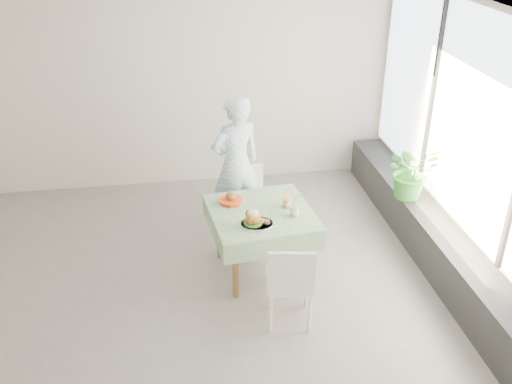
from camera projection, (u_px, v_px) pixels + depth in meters
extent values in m
plane|color=slate|center=(182.00, 287.00, 6.00)|extent=(6.00, 6.00, 0.00)
plane|color=white|center=(161.00, 13.00, 4.68)|extent=(6.00, 6.00, 0.00)
cube|color=beige|center=(167.00, 87.00, 7.52)|extent=(6.00, 0.02, 2.80)
cube|color=beige|center=(186.00, 357.00, 3.16)|extent=(6.00, 0.02, 2.80)
cube|color=beige|center=(472.00, 147.00, 5.76)|extent=(0.02, 5.00, 2.80)
cube|color=#D1E0F9|center=(473.00, 124.00, 5.63)|extent=(0.01, 4.80, 2.18)
cube|color=black|center=(436.00, 244.00, 6.27)|extent=(0.40, 4.80, 0.50)
cube|color=brown|center=(261.00, 214.00, 5.93)|extent=(1.00, 1.00, 0.04)
cube|color=beige|center=(262.00, 212.00, 5.92)|extent=(1.15, 1.15, 0.01)
cube|color=white|center=(251.00, 200.00, 6.84)|extent=(0.38, 0.38, 0.04)
cube|color=white|center=(248.00, 179.00, 6.89)|extent=(0.37, 0.05, 0.37)
cube|color=white|center=(290.00, 281.00, 5.33)|extent=(0.49, 0.49, 0.04)
cube|color=white|center=(291.00, 273.00, 5.05)|extent=(0.43, 0.11, 0.43)
imported|color=#93C4EB|center=(236.00, 165.00, 6.68)|extent=(0.72, 0.59, 1.69)
cylinder|color=white|center=(257.00, 224.00, 5.67)|extent=(0.34, 0.34, 0.02)
cylinder|color=#205916|center=(253.00, 223.00, 5.66)|extent=(0.19, 0.19, 0.02)
ellipsoid|color=#9E6226|center=(253.00, 218.00, 5.63)|extent=(0.16, 0.14, 0.12)
ellipsoid|color=white|center=(253.00, 214.00, 5.61)|extent=(0.11, 0.11, 0.08)
cylinder|color=#9A240E|center=(267.00, 222.00, 5.66)|extent=(0.06, 0.06, 0.03)
cylinder|color=white|center=(287.00, 202.00, 5.97)|extent=(0.08, 0.08, 0.12)
cylinder|color=orange|center=(287.00, 203.00, 5.98)|extent=(0.07, 0.07, 0.09)
cylinder|color=white|center=(287.00, 196.00, 5.95)|extent=(0.09, 0.09, 0.01)
cylinder|color=gold|center=(287.00, 193.00, 5.93)|extent=(0.01, 0.03, 0.17)
cylinder|color=white|center=(294.00, 210.00, 5.81)|extent=(0.09, 0.09, 0.13)
cylinder|color=beige|center=(294.00, 211.00, 5.82)|extent=(0.08, 0.08, 0.10)
cylinder|color=white|center=(295.00, 204.00, 5.78)|extent=(0.10, 0.10, 0.01)
cylinder|color=gold|center=(295.00, 200.00, 5.76)|extent=(0.01, 0.03, 0.18)
cylinder|color=red|center=(231.00, 201.00, 6.07)|extent=(0.25, 0.25, 0.04)
cylinder|color=white|center=(231.00, 200.00, 6.07)|extent=(0.21, 0.21, 0.01)
ellipsoid|color=#9E6226|center=(231.00, 197.00, 6.05)|extent=(0.11, 0.10, 0.09)
imported|color=#36862C|center=(412.00, 171.00, 6.56)|extent=(0.61, 0.54, 0.66)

